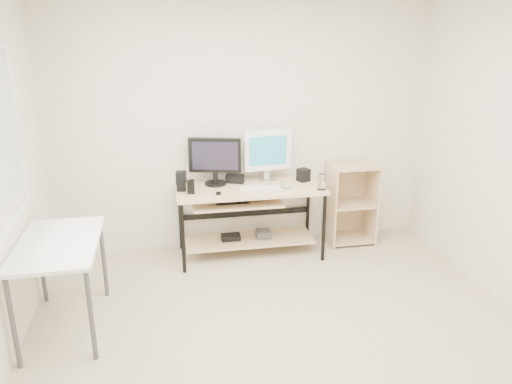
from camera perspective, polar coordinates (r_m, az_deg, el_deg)
The scene contains 16 objects.
room at distance 3.37m, azimuth 1.82°, elevation 1.28°, with size 4.01×4.01×2.62m.
desk at distance 5.14m, azimuth -0.98°, elevation -1.68°, with size 1.50×0.65×0.75m.
side_table at distance 4.13m, azimuth -21.62°, elevation -6.33°, with size 0.60×1.00×0.75m.
shelf_unit at distance 5.63m, azimuth 10.63°, elevation -1.14°, with size 0.50×0.40×0.90m.
black_monitor at distance 5.10m, azimuth -4.72°, elevation 3.87°, with size 0.53×0.22×0.49m.
white_imac at distance 5.22m, azimuth 1.34°, elevation 4.64°, with size 0.51×0.16×0.54m.
keyboard at distance 5.04m, azimuth 0.40°, elevation 0.53°, with size 0.41×0.11×0.01m, color white.
mouse at distance 5.07m, azimuth 3.51°, elevation 0.78°, with size 0.08×0.13×0.04m, color #BCBCC2.
center_speaker at distance 5.20m, azimuth -2.42°, elevation 1.55°, with size 0.18×0.08×0.09m, color black.
speaker_left at distance 4.99m, azimuth -8.54°, elevation 1.29°, with size 0.11×0.11×0.20m.
speaker_right at distance 5.28m, azimuth 5.44°, elevation 1.95°, with size 0.11×0.11×0.13m, color black.
audio_controller at distance 4.90m, azimuth -7.45°, elevation 0.60°, with size 0.07×0.04×0.14m, color black.
volume_puck at distance 4.86m, azimuth -4.31°, elevation -0.16°, with size 0.05×0.05×0.02m, color black.
smartphone at distance 5.10m, azimuth 1.68°, elevation 0.70°, with size 0.06×0.12×0.01m, color black.
coaster at distance 5.03m, azimuth 7.50°, elevation 0.29°, with size 0.10×0.10×0.01m, color #A06C48.
drinking_glass at distance 5.01m, azimuth 7.54°, elevation 1.18°, with size 0.08×0.08×0.16m, color white.
Camera 1 is at (-0.85, -3.10, 2.32)m, focal length 35.00 mm.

